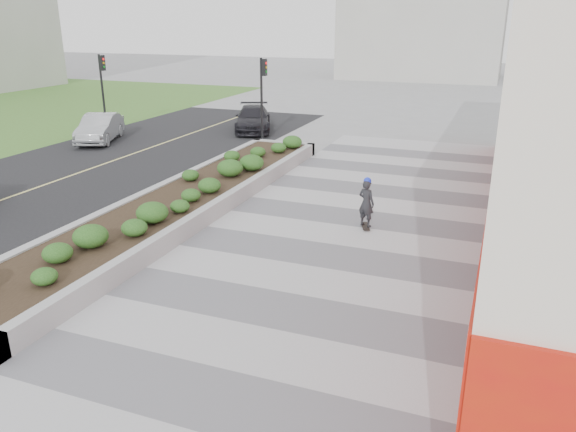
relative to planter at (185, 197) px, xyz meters
name	(u,v)px	position (x,y,z in m)	size (l,w,h in m)	color
ground	(245,354)	(5.50, -7.00, -0.42)	(160.00, 160.00, 0.00)	gray
walkway	(299,287)	(5.50, -4.00, -0.41)	(8.00, 36.00, 0.01)	#A8A8AD
planter	(185,197)	(0.00, 0.00, 0.00)	(3.00, 18.00, 0.90)	#9E9EA0
street	(33,189)	(-6.50, 0.00, -0.42)	(10.00, 40.00, 0.00)	black
traffic_signal_near	(263,88)	(-1.73, 10.50, 2.34)	(0.33, 0.28, 4.20)	black
traffic_signal_far	(103,82)	(-10.93, 10.00, 2.34)	(0.33, 0.28, 4.20)	black
manhole_cover	(320,290)	(6.00, -4.00, -0.42)	(0.44, 0.44, 0.01)	#595654
skateboarder	(366,203)	(6.00, 0.41, 0.38)	(0.61, 0.74, 1.59)	beige
car_silver	(100,128)	(-9.72, 7.91, 0.28)	(1.48, 4.24, 1.40)	#B0B3B8
car_dark	(253,119)	(-3.65, 13.46, 0.26)	(1.89, 4.66, 1.35)	black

